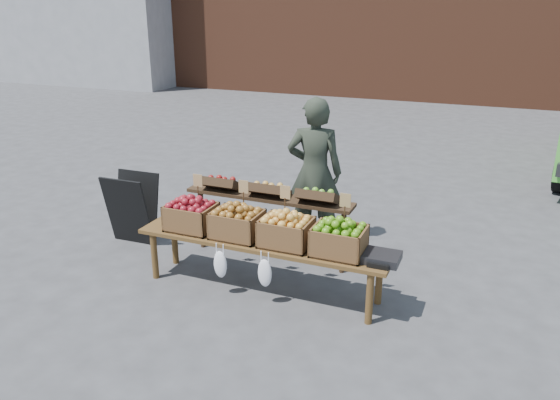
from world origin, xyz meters
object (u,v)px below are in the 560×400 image
at_px(crate_golden_apples, 191,217).
at_px(crate_russet_pears, 237,224).
at_px(back_table, 269,218).
at_px(weighing_scale, 382,258).
at_px(vendor, 314,173).
at_px(chalkboard_sign, 132,208).
at_px(crate_green_apples, 339,241).
at_px(display_bench, 262,266).
at_px(crate_red_apples, 286,232).

xyz_separation_m(crate_golden_apples, crate_russet_pears, (0.55, 0.00, 0.00)).
xyz_separation_m(back_table, weighing_scale, (1.48, -0.72, 0.09)).
bearing_deg(vendor, weighing_scale, 117.80).
bearing_deg(vendor, chalkboard_sign, 9.88).
height_order(chalkboard_sign, crate_golden_apples, chalkboard_sign).
xyz_separation_m(vendor, back_table, (-0.32, -0.66, -0.41)).
distance_m(vendor, crate_golden_apples, 1.67).
distance_m(vendor, crate_green_apples, 1.58).
xyz_separation_m(display_bench, crate_red_apples, (0.28, 0.00, 0.42)).
bearing_deg(crate_golden_apples, back_table, 50.60).
relative_size(display_bench, crate_golden_apples, 5.40).
xyz_separation_m(chalkboard_sign, crate_golden_apples, (1.19, -0.52, 0.26)).
bearing_deg(crate_russet_pears, crate_red_apples, 0.00).
relative_size(crate_russet_pears, crate_red_apples, 1.00).
bearing_deg(crate_red_apples, chalkboard_sign, 167.13).
distance_m(crate_golden_apples, weighing_scale, 2.08).
bearing_deg(display_bench, chalkboard_sign, 165.45).
bearing_deg(back_table, vendor, 63.84).
bearing_deg(chalkboard_sign, vendor, 20.85).
height_order(crate_golden_apples, crate_green_apples, same).
xyz_separation_m(vendor, crate_green_apples, (0.73, -1.38, -0.22)).
distance_m(back_table, crate_green_apples, 1.29).
xyz_separation_m(back_table, crate_red_apples, (0.51, -0.72, 0.19)).
height_order(back_table, weighing_scale, back_table).
bearing_deg(weighing_scale, display_bench, 180.00).
relative_size(vendor, chalkboard_sign, 2.05).
height_order(back_table, crate_golden_apples, back_table).
xyz_separation_m(vendor, weighing_scale, (1.16, -1.38, -0.32)).
bearing_deg(weighing_scale, chalkboard_sign, 170.89).
distance_m(crate_russet_pears, weighing_scale, 1.53).
height_order(back_table, display_bench, back_table).
relative_size(crate_red_apples, weighing_scale, 1.47).
relative_size(crate_russet_pears, crate_green_apples, 1.00).
bearing_deg(crate_golden_apples, crate_green_apples, 0.00).
height_order(vendor, back_table, vendor).
height_order(display_bench, crate_golden_apples, crate_golden_apples).
height_order(back_table, crate_russet_pears, back_table).
height_order(chalkboard_sign, crate_russet_pears, chalkboard_sign).
relative_size(chalkboard_sign, weighing_scale, 2.66).
relative_size(crate_golden_apples, crate_red_apples, 1.00).
bearing_deg(display_bench, weighing_scale, 0.00).
xyz_separation_m(display_bench, crate_golden_apples, (-0.82, 0.00, 0.42)).
bearing_deg(vendor, crate_green_apples, 105.78).
bearing_deg(weighing_scale, crate_red_apples, 180.00).
bearing_deg(weighing_scale, crate_golden_apples, 180.00).
distance_m(vendor, display_bench, 1.53).
distance_m(crate_red_apples, crate_green_apples, 0.55).
bearing_deg(crate_green_apples, back_table, 145.78).
height_order(vendor, crate_golden_apples, vendor).
xyz_separation_m(crate_golden_apples, weighing_scale, (2.08, 0.00, -0.10)).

